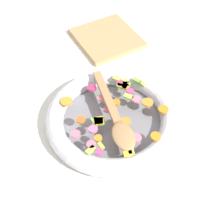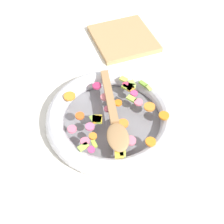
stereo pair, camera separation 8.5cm
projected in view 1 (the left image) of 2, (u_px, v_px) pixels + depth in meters
The scene contains 5 objects.
ground_plane at pixel (112, 123), 0.89m from camera, with size 4.00×4.00×0.00m, color silver.
skillet at pixel (112, 118), 0.87m from camera, with size 0.37×0.37×0.05m.
chopped_vegetables at pixel (115, 112), 0.85m from camera, with size 0.27×0.28×0.01m.
wooden_spoon at pixel (115, 117), 0.83m from camera, with size 0.29×0.10×0.01m.
cutting_board at pixel (107, 38), 1.13m from camera, with size 0.22×0.21×0.02m.
Camera 1 is at (-0.47, 0.27, 0.70)m, focal length 50.00 mm.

